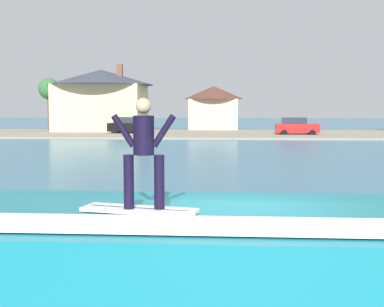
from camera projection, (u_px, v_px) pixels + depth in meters
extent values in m
plane|color=teal|center=(239.00, 275.00, 9.14)|extent=(260.00, 260.00, 0.00)
cube|color=teal|center=(168.00, 245.00, 8.96)|extent=(8.19, 4.23, 1.15)
cube|color=teal|center=(164.00, 214.00, 8.38)|extent=(6.96, 1.90, 0.13)
cube|color=white|center=(157.00, 225.00, 7.54)|extent=(7.37, 0.76, 0.12)
cube|color=white|center=(139.00, 210.00, 8.17)|extent=(1.88, 0.89, 0.06)
cube|color=black|center=(139.00, 208.00, 8.17)|extent=(1.64, 0.41, 0.01)
cylinder|color=black|center=(129.00, 182.00, 8.08)|extent=(0.16, 0.16, 0.84)
cylinder|color=black|center=(159.00, 182.00, 8.05)|extent=(0.16, 0.16, 0.84)
cylinder|color=black|center=(144.00, 135.00, 8.00)|extent=(0.32, 0.32, 0.60)
sphere|color=tan|center=(143.00, 106.00, 7.96)|extent=(0.24, 0.24, 0.24)
cylinder|color=black|center=(124.00, 131.00, 8.01)|extent=(0.38, 0.10, 0.52)
cylinder|color=black|center=(164.00, 131.00, 7.97)|extent=(0.38, 0.10, 0.52)
cube|color=gray|center=(230.00, 134.00, 55.57)|extent=(120.00, 17.24, 0.15)
cube|color=black|center=(130.00, 127.00, 55.96)|extent=(4.59, 1.77, 0.90)
cube|color=#262D38|center=(127.00, 120.00, 55.92)|extent=(2.53, 1.60, 0.64)
cylinder|color=black|center=(145.00, 131.00, 56.83)|extent=(0.64, 0.22, 0.64)
cylinder|color=black|center=(142.00, 132.00, 54.97)|extent=(0.64, 0.22, 0.64)
cylinder|color=black|center=(118.00, 131.00, 57.04)|extent=(0.64, 0.22, 0.64)
cylinder|color=black|center=(114.00, 132.00, 55.18)|extent=(0.64, 0.22, 0.64)
cube|color=red|center=(297.00, 128.00, 53.27)|extent=(4.33, 1.83, 0.90)
cube|color=#262D38|center=(294.00, 121.00, 53.22)|extent=(2.38, 1.65, 0.64)
cylinder|color=black|center=(310.00, 132.00, 54.17)|extent=(0.64, 0.22, 0.64)
cylinder|color=black|center=(313.00, 133.00, 52.25)|extent=(0.64, 0.22, 0.64)
cylinder|color=black|center=(282.00, 132.00, 54.37)|extent=(0.64, 0.22, 0.64)
cylinder|color=black|center=(284.00, 133.00, 52.45)|extent=(0.64, 0.22, 0.64)
cube|color=beige|center=(101.00, 108.00, 61.47)|extent=(9.89, 7.91, 5.48)
cone|color=#383D4C|center=(101.00, 77.00, 61.14)|extent=(12.26, 12.26, 1.78)
cube|color=brown|center=(120.00, 72.00, 59.75)|extent=(0.60, 0.60, 1.80)
cube|color=beige|center=(214.00, 115.00, 65.33)|extent=(5.96, 5.09, 3.90)
cone|color=brown|center=(214.00, 93.00, 65.08)|extent=(7.39, 7.39, 1.60)
cylinder|color=brown|center=(50.00, 114.00, 61.35)|extent=(0.48, 0.48, 4.29)
sphere|color=#2F6836|center=(49.00, 89.00, 61.09)|extent=(2.49, 2.49, 2.49)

